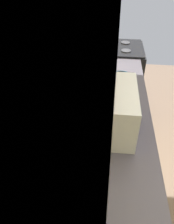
# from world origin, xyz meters

# --- Properties ---
(wall_back) EXTENTS (4.18, 0.12, 2.63)m
(wall_back) POSITION_xyz_m (0.00, 1.57, 1.32)
(wall_back) COLOR #E9D681
(wall_back) RESTS_ON ground_plane
(oven_range) EXTENTS (0.61, 0.69, 1.11)m
(oven_range) POSITION_xyz_m (1.58, 1.17, 0.48)
(oven_range) COLOR black
(oven_range) RESTS_ON ground_plane
(microwave) EXTENTS (0.49, 0.40, 0.28)m
(microwave) POSITION_xyz_m (0.14, 1.23, 1.07)
(microwave) COLOR white
(microwave) RESTS_ON counter_run
(bowl) EXTENTS (0.15, 0.15, 0.06)m
(bowl) POSITION_xyz_m (0.78, 1.11, 0.96)
(bowl) COLOR #4C8CBF
(bowl) RESTS_ON counter_run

